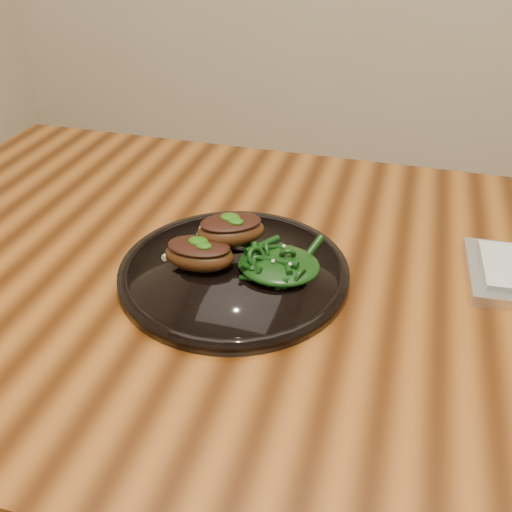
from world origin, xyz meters
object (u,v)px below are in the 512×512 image
at_px(greens_heap, 279,260).
at_px(plate, 234,272).
at_px(lamb_chop_front, 199,253).
at_px(desk, 387,339).

bearing_deg(greens_heap, plate, -174.81).
distance_m(plate, greens_heap, 0.07).
distance_m(plate, lamb_chop_front, 0.05).
bearing_deg(plate, desk, 7.52).
xyz_separation_m(plate, greens_heap, (0.06, 0.01, 0.03)).
relative_size(plate, greens_heap, 2.84).
relative_size(desk, greens_heap, 14.98).
height_order(desk, lamb_chop_front, lamb_chop_front).
relative_size(desk, plate, 5.27).
bearing_deg(lamb_chop_front, plate, 13.64).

